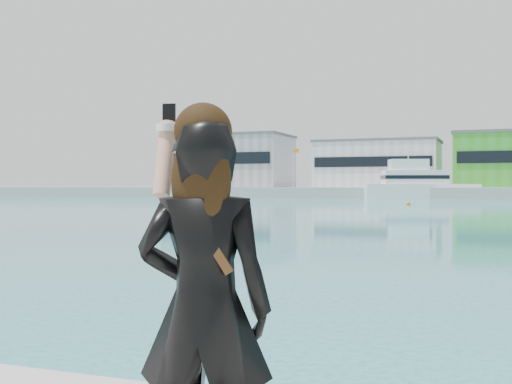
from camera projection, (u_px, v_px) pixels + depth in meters
far_quay at (493, 192)px, 124.97m from camera, size 320.00×40.00×2.00m
warehouse_grey_left at (230, 161)px, 142.39m from camera, size 26.52×16.36×11.50m
warehouse_white at (378, 164)px, 130.77m from camera, size 24.48×15.35×9.50m
flagpole_left at (294, 165)px, 129.84m from camera, size 1.28×0.16×8.00m
motor_yacht at (417, 184)px, 112.51m from camera, size 20.20×11.75×9.11m
buoy_far at (408, 205)px, 77.24m from camera, size 0.50×0.50×0.50m
woman at (204, 297)px, 3.04m from camera, size 0.74×0.57×1.91m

